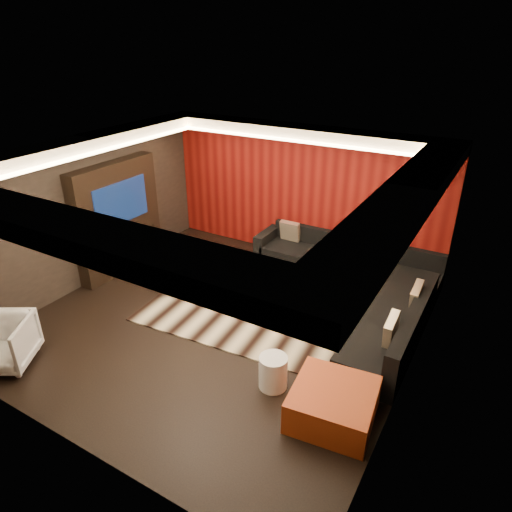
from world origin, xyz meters
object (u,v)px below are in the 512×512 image
Objects in this scene: armchair at (2,343)px; sectional_sofa at (360,286)px; orange_ottoman at (333,404)px; coffee_table at (257,282)px; drum_stool at (268,297)px; white_side_table at (273,372)px.

armchair is 0.22× the size of sectional_sofa.
orange_ottoman is 0.28× the size of sectional_sofa.
drum_stool reaches higher than coffee_table.
white_side_table is 0.13× the size of sectional_sofa.
armchair is (-2.60, -3.25, 0.15)m from drum_stool.
sectional_sofa is at bearing 41.36° from drum_stool.
armchair reaches higher than orange_ottoman.
white_side_table is 0.60× the size of armchair.
coffee_table is at bearing -162.51° from sectional_sofa.
armchair reaches higher than coffee_table.
white_side_table is 2.82m from sectional_sofa.
orange_ottoman is 1.23× the size of armchair.
drum_stool is 1.97m from white_side_table.
coffee_table is at bearing 124.63° from white_side_table.
sectional_sofa reaches higher than drum_stool.
orange_ottoman is (2.47, -2.37, 0.11)m from coffee_table.
orange_ottoman is 4.75m from armchair.
coffee_table is 1.91m from sectional_sofa.
coffee_table is 2.73m from white_side_table.
white_side_table is at bearing 172.03° from orange_ottoman.
sectional_sofa is at bearing 17.89° from armchair.
white_side_table is at bearing -7.26° from armchair.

